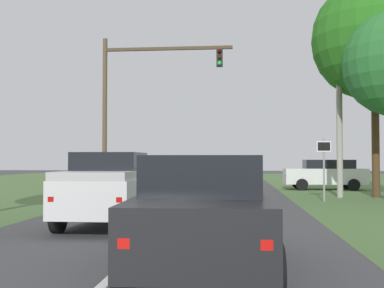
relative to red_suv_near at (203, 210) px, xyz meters
name	(u,v)px	position (x,y,z in m)	size (l,w,h in m)	color
ground_plane	(176,216)	(-1.37, 7.24, -0.99)	(120.00, 120.00, 0.00)	#424244
red_suv_near	(203,210)	(0.00, 0.00, 0.00)	(2.32, 4.84, 1.87)	black
pickup_truck_lead	(111,189)	(-2.86, 4.97, 0.02)	(2.17, 4.90, 1.99)	silver
traffic_light	(136,92)	(-4.74, 16.87, 4.36)	(6.88, 0.40, 8.21)	brown
keep_moving_sign	(324,161)	(4.24, 12.94, 0.73)	(0.60, 0.09, 2.70)	gray
oak_tree_right	(374,39)	(7.11, 15.54, 6.56)	(5.89, 5.89, 10.51)	#4C351E
crossing_suv_far	(325,174)	(5.78, 21.18, -0.05)	(4.73, 2.11, 1.77)	silver
utility_pole_right	(339,99)	(5.40, 15.32, 3.68)	(0.28, 0.28, 9.34)	#9E998E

